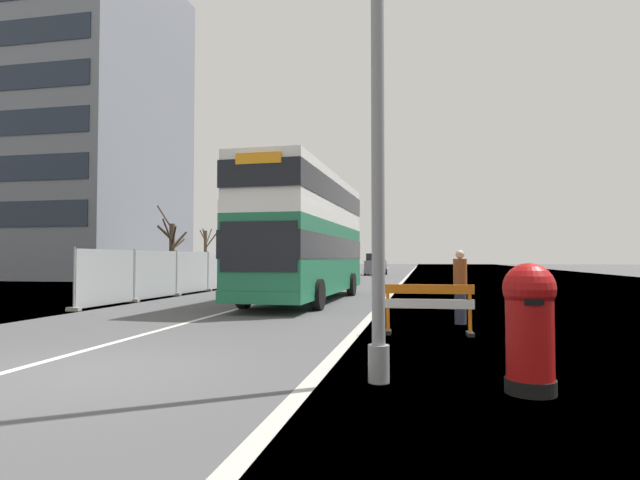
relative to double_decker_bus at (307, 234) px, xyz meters
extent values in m
cube|color=#4C4C4F|center=(-0.42, -12.92, -2.64)|extent=(140.00, 280.00, 0.10)
cube|color=#B2AFA8|center=(3.00, -12.92, -2.60)|extent=(0.24, 196.00, 0.01)
cube|color=silver|center=(-1.50, -12.92, -2.60)|extent=(0.16, 168.00, 0.01)
cube|color=#1E6B47|center=(0.00, 0.01, -0.93)|extent=(2.80, 11.28, 2.64)
cube|color=white|center=(0.00, 0.01, 0.59)|extent=(2.80, 11.28, 0.40)
cube|color=white|center=(0.00, 0.01, 1.54)|extent=(2.77, 11.17, 1.49)
cube|color=black|center=(0.00, 0.01, -0.53)|extent=(2.83, 11.40, 0.84)
cube|color=black|center=(0.00, 0.01, 1.54)|extent=(2.82, 11.34, 0.82)
cube|color=black|center=(-0.14, -5.62, -0.60)|extent=(2.32, 0.12, 1.45)
cube|color=orange|center=(-0.14, -5.62, 1.95)|extent=(1.39, 0.10, 0.32)
cube|color=#1E6B47|center=(0.00, 0.01, -2.06)|extent=(2.83, 11.40, 0.36)
cylinder|color=black|center=(-1.35, -3.44, -2.09)|extent=(0.33, 1.01, 1.00)
cylinder|color=black|center=(1.17, -3.50, -2.09)|extent=(0.33, 1.01, 1.00)
cylinder|color=black|center=(-1.18, 3.13, -2.09)|extent=(0.33, 1.01, 1.00)
cylinder|color=black|center=(1.34, 3.06, -2.09)|extent=(0.33, 1.01, 1.00)
cylinder|color=gray|center=(3.90, -12.68, 1.83)|extent=(0.18, 0.18, 8.85)
cylinder|color=gray|center=(3.90, -12.68, -2.34)|extent=(0.29, 0.29, 0.50)
cylinder|color=black|center=(5.78, -12.88, -2.50)|extent=(0.61, 0.61, 0.18)
cylinder|color=#AD0F0F|center=(5.78, -12.88, -1.86)|extent=(0.57, 0.57, 1.11)
sphere|color=#AD0F0F|center=(5.78, -12.88, -1.30)|extent=(0.64, 0.64, 0.64)
cube|color=black|center=(5.78, -13.18, -1.44)|extent=(0.22, 0.03, 0.07)
cube|color=orange|center=(4.59, -8.19, -1.60)|extent=(1.94, 0.16, 0.20)
cube|color=white|center=(4.59, -8.19, -1.92)|extent=(1.94, 0.16, 0.20)
cube|color=orange|center=(3.72, -8.22, -2.10)|extent=(0.07, 0.07, 0.99)
cube|color=black|center=(3.72, -8.22, -2.55)|extent=(0.16, 0.45, 0.08)
cube|color=orange|center=(5.46, -8.16, -2.10)|extent=(0.07, 0.07, 0.99)
cube|color=black|center=(5.46, -8.16, -2.55)|extent=(0.16, 0.45, 0.08)
cube|color=#A8AAAD|center=(-6.30, -3.59, -1.58)|extent=(0.04, 3.26, 1.92)
cube|color=#A8AAAD|center=(-6.30, -0.19, -1.58)|extent=(0.04, 3.26, 1.92)
cube|color=#A8AAAD|center=(-6.30, 3.21, -1.58)|extent=(0.04, 3.26, 1.92)
cube|color=#A8AAAD|center=(-6.30, 6.61, -1.58)|extent=(0.04, 3.26, 1.92)
cylinder|color=#939699|center=(-6.30, -5.29, -1.58)|extent=(0.06, 0.06, 2.02)
cube|color=gray|center=(-6.30, -5.29, -2.53)|extent=(0.44, 0.20, 0.12)
cylinder|color=#939699|center=(-6.30, -1.89, -1.58)|extent=(0.06, 0.06, 2.02)
cube|color=gray|center=(-6.30, -1.89, -2.53)|extent=(0.44, 0.20, 0.12)
cylinder|color=#939699|center=(-6.30, 1.51, -1.58)|extent=(0.06, 0.06, 2.02)
cube|color=gray|center=(-6.30, 1.51, -2.53)|extent=(0.44, 0.20, 0.12)
cylinder|color=#939699|center=(-6.30, 4.91, -1.58)|extent=(0.06, 0.06, 2.02)
cube|color=gray|center=(-6.30, 4.91, -2.53)|extent=(0.44, 0.20, 0.12)
cylinder|color=#939699|center=(-6.30, 8.31, -1.58)|extent=(0.06, 0.06, 2.02)
cube|color=gray|center=(-6.30, 8.31, -2.53)|extent=(0.44, 0.20, 0.12)
cube|color=navy|center=(-3.58, 17.18, -1.75)|extent=(1.83, 3.80, 1.34)
cube|color=black|center=(-3.58, 17.18, -0.72)|extent=(1.68, 2.09, 0.72)
cylinder|color=black|center=(-2.67, 18.36, -2.29)|extent=(0.20, 0.60, 0.60)
cylinder|color=black|center=(-4.50, 18.36, -2.29)|extent=(0.20, 0.60, 0.60)
cylinder|color=black|center=(-2.67, 16.00, -2.29)|extent=(0.20, 0.60, 0.60)
cylinder|color=black|center=(-4.50, 16.00, -2.29)|extent=(0.20, 0.60, 0.60)
cube|color=black|center=(-4.46, 24.74, -1.81)|extent=(1.71, 4.55, 1.21)
cube|color=black|center=(-4.46, 24.74, -0.88)|extent=(1.58, 2.50, 0.65)
cylinder|color=black|center=(-3.60, 26.15, -2.29)|extent=(0.20, 0.60, 0.60)
cylinder|color=black|center=(-5.31, 26.15, -2.29)|extent=(0.20, 0.60, 0.60)
cylinder|color=black|center=(-3.60, 23.33, -2.29)|extent=(0.20, 0.60, 0.60)
cylinder|color=black|center=(-5.31, 23.33, -2.29)|extent=(0.20, 0.60, 0.60)
cube|color=slate|center=(-0.17, 31.33, -1.79)|extent=(1.82, 4.45, 1.25)
cube|color=black|center=(-0.17, 31.33, -0.82)|extent=(1.67, 2.45, 0.69)
cylinder|color=black|center=(0.74, 32.71, -2.29)|extent=(0.20, 0.60, 0.60)
cylinder|color=black|center=(-1.07, 32.71, -2.29)|extent=(0.20, 0.60, 0.60)
cylinder|color=black|center=(0.74, 29.95, -2.29)|extent=(0.20, 0.60, 0.60)
cylinder|color=black|center=(-1.07, 29.95, -2.29)|extent=(0.20, 0.60, 0.60)
cylinder|color=#4C3D2D|center=(-12.45, 12.94, -0.58)|extent=(0.38, 0.38, 4.03)
cylinder|color=#4C3D2D|center=(-11.96, 13.02, 0.30)|extent=(1.09, 0.29, 1.23)
cylinder|color=#4C3D2D|center=(-12.24, 13.38, 0.03)|extent=(0.59, 1.03, 0.84)
cylinder|color=#4C3D2D|center=(-12.41, 13.69, 0.27)|extent=(0.26, 1.60, 1.02)
cylinder|color=#4C3D2D|center=(-13.09, 13.09, 1.91)|extent=(1.41, 0.46, 1.73)
cylinder|color=#4C3D2D|center=(-12.87, 12.71, 0.82)|extent=(1.04, 0.67, 1.07)
cylinder|color=#4C3D2D|center=(-12.46, 12.30, 0.91)|extent=(0.13, 1.36, 1.62)
cylinder|color=#4C3D2D|center=(-11.97, 12.24, 0.57)|extent=(1.12, 1.52, 1.30)
cylinder|color=#4C3D2D|center=(-16.15, 26.76, -0.44)|extent=(0.31, 0.31, 4.31)
cylinder|color=#4C3D2D|center=(-15.40, 26.57, 0.87)|extent=(1.62, 0.52, 1.79)
cylinder|color=#4C3D2D|center=(-16.10, 27.37, 1.07)|extent=(0.20, 1.31, 1.80)
cylinder|color=#4C3D2D|center=(-16.48, 26.85, 1.25)|extent=(0.78, 0.32, 1.13)
cylinder|color=#4C3D2D|center=(-15.94, 26.00, 1.25)|extent=(0.54, 1.63, 1.20)
cylinder|color=#4C3D2D|center=(-12.64, 45.81, -0.69)|extent=(0.38, 0.38, 3.82)
cylinder|color=#4C3D2D|center=(-12.06, 45.76, 0.91)|extent=(1.29, 0.26, 1.04)
cylinder|color=#4C3D2D|center=(-12.31, 46.26, 1.21)|extent=(0.82, 1.06, 1.00)
cylinder|color=#4C3D2D|center=(-12.78, 46.69, 1.01)|extent=(0.49, 1.91, 1.35)
cylinder|color=#4C3D2D|center=(-13.29, 45.97, 1.56)|extent=(1.43, 0.48, 1.28)
cylinder|color=#4C3D2D|center=(-13.07, 45.65, 1.05)|extent=(1.01, 0.47, 1.30)
cylinder|color=#4C3D2D|center=(-12.65, 45.17, 1.18)|extent=(0.17, 1.40, 1.61)
cylinder|color=#4C3D2D|center=(-12.16, 45.27, 1.07)|extent=(1.14, 1.24, 1.76)
cylinder|color=#2D3342|center=(5.40, -6.17, -2.12)|extent=(0.29, 0.29, 0.95)
cylinder|color=#99471E|center=(5.40, -6.17, -1.29)|extent=(0.34, 0.34, 0.70)
sphere|color=beige|center=(5.40, -6.17, -0.83)|extent=(0.22, 0.22, 0.22)
cube|color=gray|center=(-29.40, 20.04, 10.78)|extent=(23.05, 15.35, 26.74)
camera|label=1|loc=(4.50, -19.66, -0.93)|focal=28.93mm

